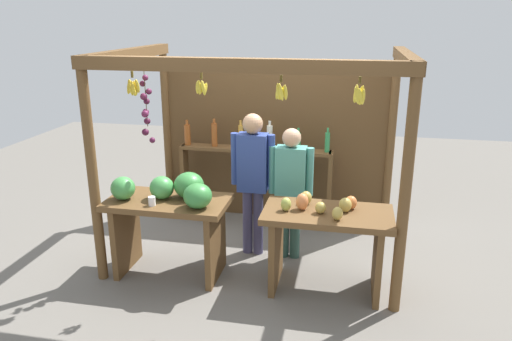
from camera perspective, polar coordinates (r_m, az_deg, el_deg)
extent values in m
plane|color=slate|center=(5.72, 0.39, -9.07)|extent=(12.00, 12.00, 0.00)
cylinder|color=brown|center=(4.94, -18.62, -0.43)|extent=(0.10, 0.10, 2.24)
cylinder|color=brown|center=(4.32, 17.07, -2.80)|extent=(0.10, 0.10, 2.24)
cylinder|color=brown|center=(6.62, -10.39, 4.68)|extent=(0.10, 0.10, 2.24)
cylinder|color=brown|center=(6.18, 15.54, 3.40)|extent=(0.10, 0.10, 2.24)
cube|color=brown|center=(4.18, -2.16, 12.23)|extent=(3.00, 0.12, 0.12)
cube|color=brown|center=(5.59, -14.73, 13.05)|extent=(0.12, 2.04, 0.12)
cube|color=brown|center=(5.05, 17.21, 12.42)|extent=(0.12, 2.04, 0.12)
cube|color=#52381E|center=(6.28, 2.15, 3.22)|extent=(2.90, 0.04, 2.01)
cylinder|color=brown|center=(4.17, 12.10, 10.33)|extent=(0.02, 0.02, 0.06)
ellipsoid|color=yellow|center=(4.19, 12.43, 8.43)|extent=(0.04, 0.09, 0.15)
ellipsoid|color=yellow|center=(4.22, 12.30, 8.43)|extent=(0.07, 0.06, 0.16)
ellipsoid|color=yellow|center=(4.21, 12.02, 8.83)|extent=(0.09, 0.04, 0.15)
ellipsoid|color=yellow|center=(4.21, 11.63, 8.76)|extent=(0.05, 0.06, 0.15)
ellipsoid|color=yellow|center=(4.19, 11.71, 8.87)|extent=(0.04, 0.07, 0.15)
ellipsoid|color=yellow|center=(4.17, 11.73, 8.61)|extent=(0.07, 0.06, 0.16)
ellipsoid|color=yellow|center=(4.17, 12.00, 8.59)|extent=(0.09, 0.04, 0.15)
ellipsoid|color=yellow|center=(4.17, 12.18, 8.48)|extent=(0.07, 0.06, 0.16)
cylinder|color=brown|center=(4.64, -14.33, 10.88)|extent=(0.02, 0.02, 0.06)
ellipsoid|color=gold|center=(4.63, -13.74, 9.59)|extent=(0.04, 0.08, 0.14)
ellipsoid|color=gold|center=(4.68, -13.84, 9.29)|extent=(0.07, 0.05, 0.15)
ellipsoid|color=gold|center=(4.67, -14.19, 9.34)|extent=(0.06, 0.05, 0.14)
ellipsoid|color=gold|center=(4.67, -14.66, 9.49)|extent=(0.04, 0.08, 0.14)
ellipsoid|color=gold|center=(4.64, -14.51, 9.45)|extent=(0.07, 0.06, 0.15)
ellipsoid|color=gold|center=(4.61, -14.19, 9.30)|extent=(0.05, 0.05, 0.14)
cylinder|color=brown|center=(4.41, -6.42, 10.98)|extent=(0.02, 0.02, 0.06)
ellipsoid|color=yellow|center=(4.42, -6.10, 9.42)|extent=(0.04, 0.07, 0.12)
ellipsoid|color=yellow|center=(4.46, -5.97, 9.49)|extent=(0.06, 0.05, 0.12)
ellipsoid|color=yellow|center=(4.45, -6.44, 9.56)|extent=(0.07, 0.05, 0.13)
ellipsoid|color=yellow|center=(4.44, -6.85, 9.67)|extent=(0.04, 0.05, 0.12)
ellipsoid|color=yellow|center=(4.40, -6.66, 9.73)|extent=(0.05, 0.05, 0.12)
ellipsoid|color=yellow|center=(4.39, -6.25, 9.73)|extent=(0.05, 0.05, 0.12)
cylinder|color=brown|center=(4.18, 2.97, 10.69)|extent=(0.02, 0.02, 0.06)
ellipsoid|color=yellow|center=(4.18, 3.46, 9.11)|extent=(0.04, 0.08, 0.15)
ellipsoid|color=yellow|center=(4.22, 3.14, 9.14)|extent=(0.08, 0.05, 0.15)
ellipsoid|color=yellow|center=(4.22, 2.61, 9.26)|extent=(0.06, 0.06, 0.15)
ellipsoid|color=yellow|center=(4.18, 2.63, 9.25)|extent=(0.05, 0.06, 0.15)
ellipsoid|color=yellow|center=(4.16, 2.96, 9.12)|extent=(0.06, 0.04, 0.15)
cylinder|color=#4C422D|center=(4.82, -12.80, 8.27)|extent=(0.01, 0.01, 0.55)
sphere|color=#511938|center=(4.78, -12.86, 10.57)|extent=(0.06, 0.06, 0.06)
sphere|color=#47142D|center=(4.82, -13.16, 9.89)|extent=(0.06, 0.06, 0.06)
sphere|color=#511938|center=(4.81, -12.47, 9.03)|extent=(0.06, 0.06, 0.06)
sphere|color=#511938|center=(4.79, -13.04, 8.44)|extent=(0.07, 0.07, 0.07)
sphere|color=#47142D|center=(4.84, -12.71, 7.92)|extent=(0.06, 0.06, 0.06)
sphere|color=#601E42|center=(4.82, -12.89, 6.49)|extent=(0.07, 0.07, 0.07)
sphere|color=#511938|center=(4.87, -12.81, 6.70)|extent=(0.06, 0.06, 0.06)
sphere|color=#47142D|center=(4.88, -12.64, 5.68)|extent=(0.06, 0.06, 0.06)
sphere|color=#47142D|center=(4.87, -12.84, 4.41)|extent=(0.07, 0.07, 0.07)
sphere|color=#511938|center=(4.91, -12.06, 3.50)|extent=(0.06, 0.06, 0.06)
cube|color=brown|center=(4.97, -10.31, -3.69)|extent=(1.22, 0.64, 0.06)
cube|color=brown|center=(5.32, -15.00, -7.35)|extent=(0.06, 0.58, 0.76)
cube|color=brown|center=(4.99, -4.77, -8.53)|extent=(0.06, 0.58, 0.76)
ellipsoid|color=#38843D|center=(4.94, -7.87, -1.71)|extent=(0.30, 0.30, 0.26)
ellipsoid|color=#38843D|center=(4.67, -6.86, -2.97)|extent=(0.39, 0.39, 0.24)
ellipsoid|color=#429347|center=(4.96, -10.98, -1.99)|extent=(0.30, 0.30, 0.23)
ellipsoid|color=#429347|center=(5.03, -15.33, -2.02)|extent=(0.32, 0.32, 0.23)
cylinder|color=white|center=(4.82, -12.11, -3.53)|extent=(0.07, 0.07, 0.09)
cube|color=brown|center=(4.65, 8.40, -5.13)|extent=(1.22, 0.64, 0.06)
cube|color=brown|center=(4.86, 2.37, -9.19)|extent=(0.06, 0.58, 0.76)
cube|color=brown|center=(4.83, 14.04, -9.96)|extent=(0.06, 0.58, 0.76)
ellipsoid|color=#B79E47|center=(4.44, 9.52, -5.00)|extent=(0.10, 0.10, 0.12)
ellipsoid|color=#B79E47|center=(4.77, 5.88, -3.20)|extent=(0.13, 0.13, 0.13)
ellipsoid|color=#B79E47|center=(4.57, 7.58, -4.35)|extent=(0.14, 0.14, 0.11)
ellipsoid|color=#E07F47|center=(4.63, 5.44, -3.65)|extent=(0.17, 0.17, 0.16)
ellipsoid|color=#A8B24C|center=(4.59, 3.54, -3.97)|extent=(0.13, 0.13, 0.13)
ellipsoid|color=#B79E47|center=(4.63, 10.43, -3.99)|extent=(0.14, 0.14, 0.14)
ellipsoid|color=#CC7038|center=(4.72, 11.06, -3.70)|extent=(0.13, 0.13, 0.13)
cube|color=brown|center=(6.46, -8.32, -1.25)|extent=(0.05, 0.20, 1.00)
cube|color=brown|center=(6.11, 8.60, -2.38)|extent=(0.05, 0.20, 1.00)
cube|color=brown|center=(6.08, -0.10, 2.45)|extent=(1.89, 0.22, 0.04)
cylinder|color=#994C1E|center=(6.27, -8.04, 4.17)|extent=(0.08, 0.08, 0.26)
cylinder|color=#994C1E|center=(6.23, -8.10, 5.60)|extent=(0.04, 0.04, 0.06)
cylinder|color=#994C1E|center=(6.16, -4.90, 4.19)|extent=(0.07, 0.07, 0.29)
cylinder|color=#994C1E|center=(6.12, -4.94, 5.79)|extent=(0.03, 0.03, 0.06)
cylinder|color=gold|center=(6.07, -1.81, 4.02)|extent=(0.06, 0.06, 0.28)
cylinder|color=gold|center=(6.04, -1.83, 5.60)|extent=(0.03, 0.03, 0.06)
cylinder|color=silver|center=(6.00, 1.61, 3.90)|extent=(0.07, 0.07, 0.29)
cylinder|color=silver|center=(5.96, 1.62, 5.56)|extent=(0.03, 0.03, 0.06)
cylinder|color=#338C4C|center=(5.96, 4.96, 3.39)|extent=(0.06, 0.06, 0.22)
cylinder|color=#338C4C|center=(5.93, 5.00, 4.70)|extent=(0.03, 0.03, 0.06)
cylinder|color=#338C4C|center=(5.93, 8.36, 3.28)|extent=(0.06, 0.06, 0.24)
cylinder|color=#338C4C|center=(5.90, 8.43, 4.68)|extent=(0.03, 0.03, 0.06)
cylinder|color=#464269|center=(5.48, -0.98, -5.98)|extent=(0.11, 0.11, 0.75)
cylinder|color=#464269|center=(5.46, 0.26, -6.08)|extent=(0.11, 0.11, 0.75)
cube|color=#2D428C|center=(5.23, -0.38, 0.94)|extent=(0.32, 0.19, 0.63)
cylinder|color=#2D428C|center=(5.26, -2.51, 1.39)|extent=(0.08, 0.08, 0.57)
cylinder|color=#2D428C|center=(5.19, 1.78, 1.15)|extent=(0.08, 0.08, 0.57)
sphere|color=tan|center=(5.12, -0.39, 5.50)|extent=(0.22, 0.22, 0.22)
cylinder|color=#2C4E43|center=(5.41, 3.33, -6.70)|extent=(0.11, 0.11, 0.69)
cylinder|color=#2C4E43|center=(5.40, 4.60, -6.79)|extent=(0.11, 0.11, 0.69)
cube|color=teal|center=(5.18, 4.11, -0.34)|extent=(0.32, 0.19, 0.58)
cylinder|color=teal|center=(5.19, 1.93, 0.10)|extent=(0.08, 0.08, 0.52)
cylinder|color=teal|center=(5.15, 6.32, -0.17)|extent=(0.08, 0.08, 0.52)
sphere|color=tan|center=(5.07, 4.21, 3.85)|extent=(0.20, 0.20, 0.20)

